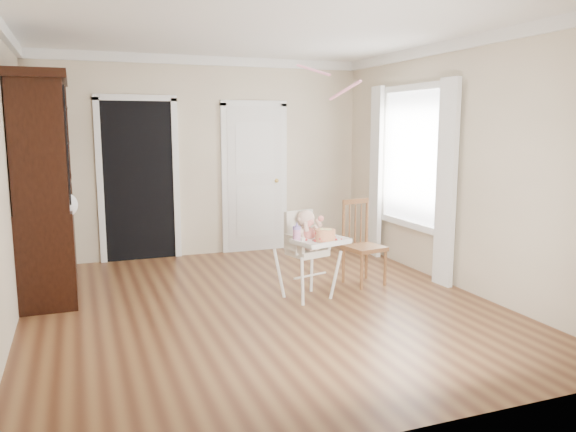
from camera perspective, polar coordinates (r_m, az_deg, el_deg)
name	(u,v)px	position (r m, az deg, el deg)	size (l,w,h in m)	color
floor	(263,306)	(5.68, -2.60, -9.15)	(5.00, 5.00, 0.00)	#532F1C
ceiling	(260,25)	(5.47, -2.82, 18.79)	(5.00, 5.00, 0.00)	white
wall_back	(205,157)	(7.82, -8.41, 5.90)	(4.50, 4.50, 0.00)	beige
wall_left	(1,179)	(5.18, -27.14, 3.34)	(5.00, 5.00, 0.00)	beige
wall_right	(456,165)	(6.47, 16.69, 4.94)	(5.00, 5.00, 0.00)	beige
crown_molding	(260,32)	(5.46, -2.82, 18.17)	(4.50, 5.00, 0.12)	white
doorway	(139,177)	(7.68, -14.93, 3.83)	(1.06, 0.05, 2.22)	black
closet_door	(255,179)	(8.00, -3.40, 3.72)	(0.96, 0.09, 2.13)	white
window_right	(410,166)	(7.08, 12.27, 4.94)	(0.13, 1.84, 2.30)	white
high_chair	(308,244)	(5.79, 2.02, -2.90)	(0.68, 0.77, 0.93)	white
baby	(307,231)	(5.78, 1.90, -1.51)	(0.30, 0.23, 0.42)	beige
cake	(325,235)	(5.59, 3.81, -1.97)	(0.26, 0.26, 0.12)	silver
sippy_cup	(297,233)	(5.57, 0.90, -1.76)	(0.08, 0.08, 0.20)	#CE7EAF
china_cabinet	(44,188)	(6.30, -23.52, 2.64)	(0.61, 1.36, 2.30)	black
dining_chair	(363,245)	(6.42, 7.61, -2.93)	(0.45, 0.45, 0.96)	brown
streamer	(313,70)	(5.63, 2.56, 14.60)	(0.03, 0.50, 0.02)	pink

